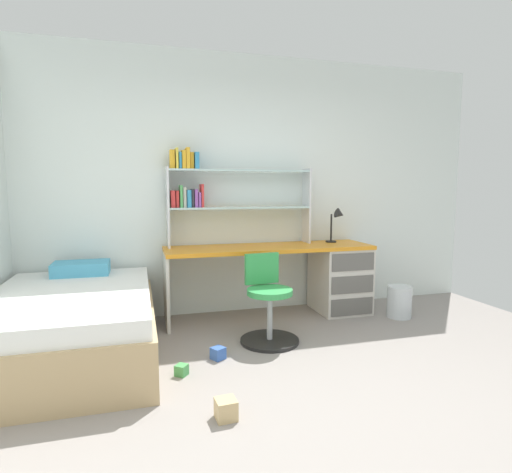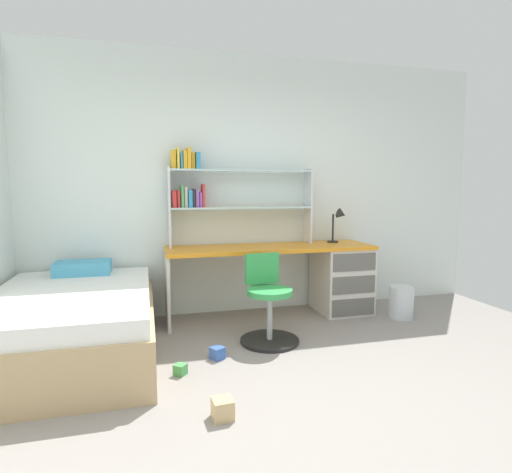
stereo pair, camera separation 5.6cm
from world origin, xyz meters
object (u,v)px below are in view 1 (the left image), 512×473
(waste_bin, at_px, (399,302))
(toy_block_green_1, at_px, (182,370))
(bookshelf_hutch, at_px, (218,189))
(desk, at_px, (321,274))
(swivel_chair, at_px, (268,308))
(toy_block_blue_0, at_px, (218,353))
(toy_block_natural_2, at_px, (226,409))
(bed_platform, at_px, (72,325))
(desk_lamp, at_px, (338,220))

(waste_bin, xyz_separation_m, toy_block_green_1, (-2.35, -0.77, -0.13))
(bookshelf_hutch, bearing_deg, desk, -9.48)
(bookshelf_hutch, bearing_deg, swivel_chair, -72.18)
(swivel_chair, height_order, waste_bin, swivel_chair)
(swivel_chair, relative_size, waste_bin, 2.31)
(toy_block_blue_0, distance_m, toy_block_natural_2, 0.87)
(desk, distance_m, swivel_chair, 1.07)
(toy_block_blue_0, bearing_deg, toy_block_green_1, -145.26)
(bookshelf_hutch, bearing_deg, bed_platform, -149.11)
(toy_block_green_1, bearing_deg, toy_block_blue_0, 34.74)
(desk, bearing_deg, desk_lamp, 20.18)
(bed_platform, bearing_deg, desk_lamp, 14.71)
(swivel_chair, relative_size, toy_block_green_1, 9.70)
(toy_block_blue_0, bearing_deg, waste_bin, 15.11)
(desk, bearing_deg, bookshelf_hutch, 170.52)
(bookshelf_hutch, height_order, toy_block_natural_2, bookshelf_hutch)
(swivel_chair, xyz_separation_m, toy_block_green_1, (-0.81, -0.48, -0.26))
(bookshelf_hutch, distance_m, swivel_chair, 1.39)
(swivel_chair, distance_m, waste_bin, 1.57)
(bookshelf_hutch, relative_size, desk_lamp, 3.99)
(waste_bin, relative_size, toy_block_green_1, 4.20)
(toy_block_blue_0, height_order, toy_block_green_1, toy_block_blue_0)
(desk_lamp, distance_m, bed_platform, 2.85)
(bed_platform, bearing_deg, bookshelf_hutch, 30.89)
(toy_block_blue_0, xyz_separation_m, toy_block_green_1, (-0.31, -0.21, -0.01))
(bed_platform, distance_m, toy_block_blue_0, 1.18)
(desk, xyz_separation_m, desk_lamp, (0.23, 0.08, 0.58))
(swivel_chair, xyz_separation_m, bed_platform, (-1.61, 0.07, -0.03))
(bed_platform, xyz_separation_m, waste_bin, (3.15, 0.22, -0.11))
(swivel_chair, bearing_deg, waste_bin, 10.49)
(bed_platform, bearing_deg, desk, 14.19)
(bed_platform, xyz_separation_m, toy_block_blue_0, (1.11, -0.33, -0.23))
(toy_block_green_1, bearing_deg, desk_lamp, 33.82)
(bookshelf_hutch, height_order, desk_lamp, bookshelf_hutch)
(bed_platform, xyz_separation_m, toy_block_natural_2, (1.00, -1.20, -0.22))
(bookshelf_hutch, bearing_deg, toy_block_blue_0, -101.23)
(bookshelf_hutch, bearing_deg, desk_lamp, -4.29)
(bookshelf_hutch, relative_size, toy_block_blue_0, 16.00)
(bookshelf_hutch, relative_size, waste_bin, 4.58)
(bed_platform, distance_m, toy_block_natural_2, 1.57)
(desk_lamp, distance_m, toy_block_green_1, 2.44)
(waste_bin, xyz_separation_m, toy_block_blue_0, (-2.04, -0.55, -0.12))
(bed_platform, height_order, toy_block_green_1, bed_platform)
(desk_lamp, bearing_deg, bed_platform, -165.29)
(toy_block_blue_0, bearing_deg, bed_platform, 163.28)
(desk, distance_m, toy_block_natural_2, 2.35)
(desk, height_order, toy_block_green_1, desk)
(bookshelf_hutch, relative_size, toy_block_green_1, 19.21)
(desk, height_order, toy_block_natural_2, desk)
(bookshelf_hutch, bearing_deg, toy_block_green_1, -111.64)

